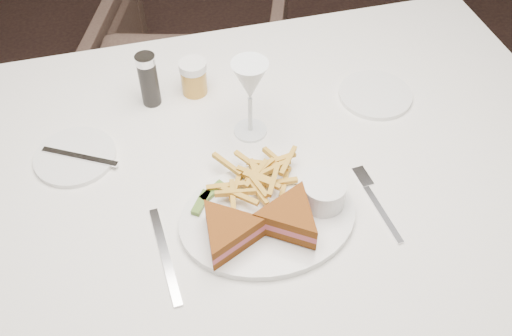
{
  "coord_description": "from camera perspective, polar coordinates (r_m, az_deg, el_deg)",
  "views": [
    {
      "loc": [
        -0.11,
        -0.58,
        1.58
      ],
      "look_at": [
        0.07,
        0.1,
        0.8
      ],
      "focal_mm": 40.0,
      "sensor_mm": 36.0,
      "label": 1
    }
  ],
  "objects": [
    {
      "name": "table",
      "position": [
        1.42,
        -0.52,
        -10.07
      ],
      "size": [
        1.39,
        0.93,
        0.75
      ],
      "primitive_type": "cube",
      "rotation": [
        0.0,
        0.0,
        0.0
      ],
      "color": "white",
      "rests_on": "ground"
    },
    {
      "name": "table_setting",
      "position": [
        1.06,
        -0.26,
        -0.39
      ],
      "size": [
        0.81,
        0.62,
        0.18
      ],
      "color": "white",
      "rests_on": "table"
    },
    {
      "name": "chair_far",
      "position": [
        2.09,
        -5.88,
        10.56
      ],
      "size": [
        0.77,
        0.74,
        0.62
      ],
      "primitive_type": "imported",
      "rotation": [
        0.0,
        0.0,
        2.79
      ],
      "color": "#423028",
      "rests_on": "ground"
    }
  ]
}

